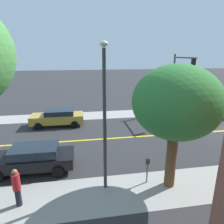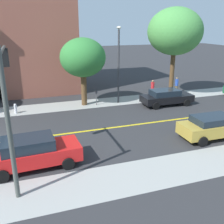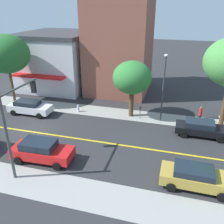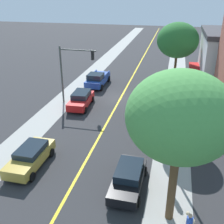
{
  "view_description": "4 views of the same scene",
  "coord_description": "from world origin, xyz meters",
  "views": [
    {
      "loc": [
        -14.27,
        12.79,
        6.41
      ],
      "look_at": [
        1.42,
        10.21,
        1.75
      ],
      "focal_mm": 31.92,
      "sensor_mm": 36.0,
      "label": 1
    },
    {
      "loc": [
        16.54,
        3.44,
        7.14
      ],
      "look_at": [
        0.73,
        8.86,
        1.46
      ],
      "focal_mm": 41.88,
      "sensor_mm": 36.0,
      "label": 2
    },
    {
      "loc": [
        17.53,
        13.0,
        11.25
      ],
      "look_at": [
        -1.72,
        7.61,
        2.25
      ],
      "focal_mm": 38.76,
      "sensor_mm": 36.0,
      "label": 3
    },
    {
      "loc": [
        -5.87,
        30.0,
        12.01
      ],
      "look_at": [
        -1.02,
        9.0,
        2.24
      ],
      "focal_mm": 44.06,
      "sensor_mm": 36.0,
      "label": 4
    }
  ],
  "objects": [
    {
      "name": "ground_plane",
      "position": [
        0.0,
        0.0,
        0.0
      ],
      "size": [
        140.0,
        140.0,
        0.0
      ],
      "primitive_type": "plane",
      "color": "#2D2D30"
    },
    {
      "name": "sidewalk_left",
      "position": [
        -6.34,
        0.0,
        0.0
      ],
      "size": [
        2.81,
        126.0,
        0.01
      ],
      "primitive_type": "cube",
      "color": "#9E9E99",
      "rests_on": "ground"
    },
    {
      "name": "sidewalk_right",
      "position": [
        6.34,
        0.0,
        0.0
      ],
      "size": [
        2.81,
        126.0,
        0.01
      ],
      "primitive_type": "cube",
      "color": "#9E9E99",
      "rests_on": "ground"
    },
    {
      "name": "road_centerline_stripe",
      "position": [
        0.0,
        0.0,
        0.0
      ],
      "size": [
        0.2,
        126.0,
        0.0
      ],
      "primitive_type": "cube",
      "color": "yellow",
      "rests_on": "ground"
    },
    {
      "name": "street_tree_left_near",
      "position": [
        -6.02,
        -6.09,
        5.98
      ],
      "size": [
        5.2,
        5.2,
        8.21
      ],
      "color": "brown",
      "rests_on": "ground"
    },
    {
      "name": "street_tree_right_corner",
      "position": [
        -6.38,
        17.72,
        6.39
      ],
      "size": [
        5.31,
        5.31,
        8.67
      ],
      "color": "brown",
      "rests_on": "ground"
    },
    {
      "name": "street_tree_left_far",
      "position": [
        -6.16,
        8.52,
        4.28
      ],
      "size": [
        4.01,
        4.01,
        6.03
      ],
      "color": "brown",
      "rests_on": "ground"
    },
    {
      "name": "fire_hydrant",
      "position": [
        -5.63,
        2.52,
        0.42
      ],
      "size": [
        0.44,
        0.24,
        0.85
      ],
      "color": "silver",
      "rests_on": "ground"
    },
    {
      "name": "parking_meter",
      "position": [
        -5.78,
        9.57,
        0.88
      ],
      "size": [
        0.12,
        0.18,
        1.33
      ],
      "color": "#4C4C51",
      "rests_on": "ground"
    },
    {
      "name": "traffic_light_mast",
      "position": [
        4.96,
        2.68,
        4.25
      ],
      "size": [
        4.14,
        0.32,
        6.39
      ],
      "rotation": [
        0.0,
        0.0,
        3.14
      ],
      "color": "#474C47",
      "rests_on": "ground"
    },
    {
      "name": "street_lamp",
      "position": [
        -5.83,
        11.74,
        4.24
      ],
      "size": [
        0.7,
        0.36,
        6.93
      ],
      "color": "#38383D",
      "rests_on": "ground"
    },
    {
      "name": "red_sedan_right_curb",
      "position": [
        3.76,
        3.46,
        0.85
      ],
      "size": [
        2.26,
        4.86,
        1.64
      ],
      "rotation": [
        0.0,
        0.0,
        1.62
      ],
      "color": "red",
      "rests_on": "ground"
    },
    {
      "name": "white_sedan_left_curb",
      "position": [
        -3.63,
        -2.38,
        0.81
      ],
      "size": [
        2.0,
        4.81,
        1.53
      ],
      "rotation": [
        0.0,
        0.0,
        1.58
      ],
      "color": "silver",
      "rests_on": "ground"
    },
    {
      "name": "black_sedan_left_curb",
      "position": [
        -3.65,
        15.61,
        0.77
      ],
      "size": [
        2.09,
        4.73,
        1.45
      ],
      "rotation": [
        0.0,
        0.0,
        1.56
      ],
      "color": "black",
      "rests_on": "ground"
    },
    {
      "name": "gold_sedan_right_curb",
      "position": [
        3.73,
        14.88,
        0.8
      ],
      "size": [
        2.09,
        4.72,
        1.5
      ],
      "rotation": [
        0.0,
        0.0,
        1.56
      ],
      "color": "#B29338",
      "rests_on": "ground"
    },
    {
      "name": "blue_pickup_truck",
      "position": [
        3.9,
        -3.65,
        0.94
      ],
      "size": [
        2.38,
        5.52,
        1.89
      ],
      "rotation": [
        0.0,
        0.0,
        1.56
      ],
      "color": "#1E429E",
      "rests_on": "ground"
    },
    {
      "name": "pedestrian_red_shirt",
      "position": [
        -6.44,
        15.64,
        0.95
      ],
      "size": [
        0.34,
        0.34,
        1.79
      ],
      "rotation": [
        0.0,
        0.0,
        5.82
      ],
      "color": "black",
      "rests_on": "ground"
    },
    {
      "name": "small_dog",
      "position": [
        -7.55,
        17.93,
        0.38
      ],
      "size": [
        0.56,
        0.75,
        0.58
      ],
      "rotation": [
        0.0,
        0.0,
        5.24
      ],
      "color": "#C6B28C",
      "rests_on": "ground"
    }
  ]
}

